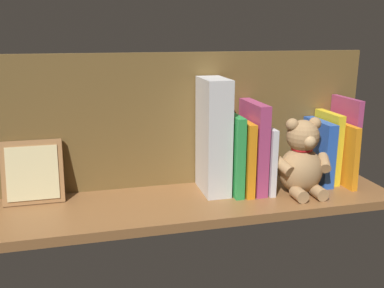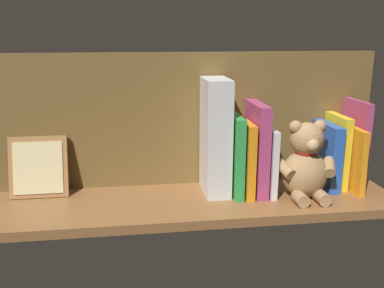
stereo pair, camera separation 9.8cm
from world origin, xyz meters
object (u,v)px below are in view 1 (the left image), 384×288
book_0 (344,139)px  teddy_bear (302,161)px  dictionary_thick_white (213,136)px  picture_frame_leaning (33,172)px

book_0 → teddy_bear: 17.31cm
dictionary_thick_white → picture_frame_leaning: 43.87cm
book_0 → dictionary_thick_white: bearing=0.0°
book_0 → picture_frame_leaning: 79.94cm
book_0 → teddy_bear: book_0 is taller
book_0 → picture_frame_leaning: bearing=-2.5°
book_0 → picture_frame_leaning: book_0 is taller
teddy_bear → book_0: bearing=-156.9°
book_0 → dictionary_thick_white: 36.72cm
teddy_bear → dictionary_thick_white: bearing=-17.3°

